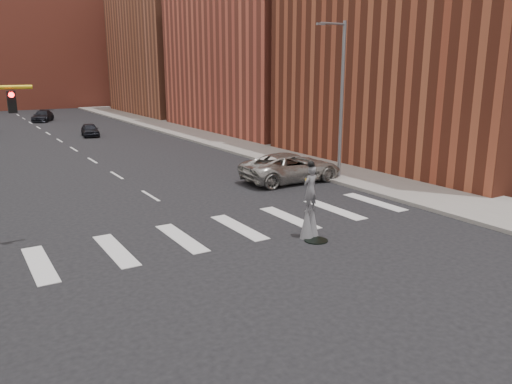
# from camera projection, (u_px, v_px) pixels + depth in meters

# --- Properties ---
(ground_plane) EXTENTS (160.00, 160.00, 0.00)m
(ground_plane) POSITION_uv_depth(u_px,v_px,m) (222.00, 240.00, 19.24)
(ground_plane) COLOR black
(ground_plane) RESTS_ON ground
(sidewalk_right) EXTENTS (5.00, 90.00, 0.18)m
(sidewalk_right) POSITION_uv_depth(u_px,v_px,m) (216.00, 139.00, 46.24)
(sidewalk_right) COLOR gray
(sidewalk_right) RESTS_ON ground
(manhole) EXTENTS (0.90, 0.90, 0.04)m
(manhole) POSITION_uv_depth(u_px,v_px,m) (316.00, 240.00, 19.10)
(manhole) COLOR black
(manhole) RESTS_ON ground
(building_near) EXTENTS (16.00, 20.00, 22.00)m
(building_near) POSITION_uv_depth(u_px,v_px,m) (448.00, 0.00, 34.37)
(building_near) COLOR brown
(building_near) RESTS_ON ground
(building_mid) EXTENTS (16.00, 22.00, 24.00)m
(building_mid) POSITION_uv_depth(u_px,v_px,m) (273.00, 14.00, 52.33)
(building_mid) COLOR #BC503B
(building_mid) RESTS_ON ground
(building_far) EXTENTS (16.00, 22.00, 20.00)m
(building_far) POSITION_uv_depth(u_px,v_px,m) (182.00, 43.00, 72.66)
(building_far) COLOR #9C5439
(building_far) RESTS_ON ground
(building_backdrop) EXTENTS (26.00, 14.00, 18.00)m
(building_backdrop) POSITION_uv_depth(u_px,v_px,m) (38.00, 53.00, 84.63)
(building_backdrop) COLOR #BC503B
(building_backdrop) RESTS_ON ground
(streetlight) EXTENTS (2.05, 0.20, 9.00)m
(streetlight) POSITION_uv_depth(u_px,v_px,m) (341.00, 96.00, 28.55)
(streetlight) COLOR slate
(streetlight) RESTS_ON ground
(stilt_performer) EXTENTS (0.83, 0.59, 3.03)m
(stilt_performer) POSITION_uv_depth(u_px,v_px,m) (310.00, 207.00, 19.25)
(stilt_performer) COLOR #312213
(stilt_performer) RESTS_ON ground
(suv_crossing) EXTENTS (6.11, 2.95, 1.68)m
(suv_crossing) POSITION_uv_depth(u_px,v_px,m) (291.00, 167.00, 28.97)
(suv_crossing) COLOR #AEABA4
(suv_crossing) RESTS_ON ground
(car_near) EXTENTS (1.93, 3.83, 1.25)m
(car_near) POSITION_uv_depth(u_px,v_px,m) (90.00, 130.00, 48.44)
(car_near) COLOR black
(car_near) RESTS_ON ground
(car_far) EXTENTS (3.56, 5.04, 1.35)m
(car_far) POSITION_uv_depth(u_px,v_px,m) (43.00, 116.00, 61.97)
(car_far) COLOR black
(car_far) RESTS_ON ground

